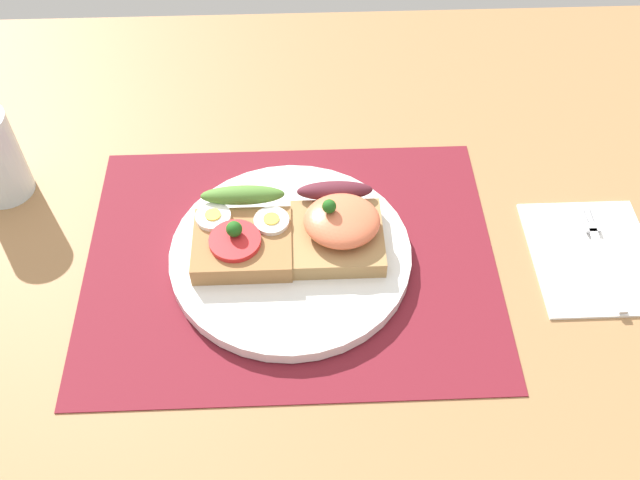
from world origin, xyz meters
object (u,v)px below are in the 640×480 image
fork (601,251)px  sandwich_salmon (339,226)px  plate (291,255)px  sandwich_egg_tomato (242,233)px  napkin (593,256)px

fork → sandwich_salmon: bearing=176.0°
plate → sandwich_egg_tomato: 5.43cm
plate → fork: bearing=-1.1°
sandwich_salmon → napkin: size_ratio=0.70×
fork → napkin: bearing=-165.3°
plate → sandwich_salmon: bearing=14.4°
sandwich_egg_tomato → plate: bearing=-13.4°
napkin → fork: fork is taller
sandwich_egg_tomato → fork: sandwich_egg_tomato is taller
sandwich_salmon → fork: size_ratio=0.73×
plate → napkin: plate is taller
plate → sandwich_salmon: 5.80cm
plate → sandwich_salmon: sandwich_salmon is taller
fork → sandwich_egg_tomato: bearing=177.2°
plate → sandwich_egg_tomato: bearing=166.6°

